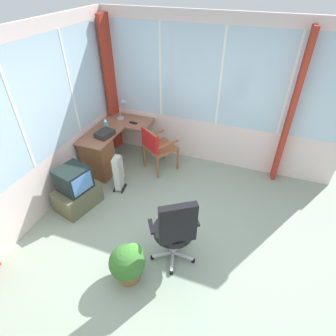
{
  "coord_description": "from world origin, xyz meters",
  "views": [
    {
      "loc": [
        -2.25,
        -0.73,
        3.11
      ],
      "look_at": [
        0.67,
        0.35,
        0.78
      ],
      "focal_mm": 29.43,
      "sensor_mm": 36.0,
      "label": 1
    }
  ],
  "objects_px": {
    "spray_bottle": "(106,124)",
    "tv_on_stand": "(76,190)",
    "tv_remote": "(133,123)",
    "potted_plant": "(128,262)",
    "wooden_armchair": "(155,145)",
    "desk_lamp": "(124,106)",
    "desk": "(100,154)",
    "office_chair": "(175,229)",
    "space_heater": "(119,172)",
    "paper_tray": "(105,134)"
  },
  "relations": [
    {
      "from": "potted_plant",
      "to": "space_heater",
      "type": "bearing_deg",
      "value": 32.07
    },
    {
      "from": "wooden_armchair",
      "to": "potted_plant",
      "type": "xyz_separation_m",
      "value": [
        -2.13,
        -0.53,
        -0.26
      ]
    },
    {
      "from": "tv_remote",
      "to": "office_chair",
      "type": "relative_size",
      "value": 0.14
    },
    {
      "from": "wooden_armchair",
      "to": "tv_remote",
      "type": "bearing_deg",
      "value": 62.4
    },
    {
      "from": "office_chair",
      "to": "tv_remote",
      "type": "bearing_deg",
      "value": 37.17
    },
    {
      "from": "desk",
      "to": "tv_remote",
      "type": "xyz_separation_m",
      "value": [
        0.69,
        -0.33,
        0.34
      ]
    },
    {
      "from": "desk",
      "to": "wooden_armchair",
      "type": "distance_m",
      "value": 0.98
    },
    {
      "from": "wooden_armchair",
      "to": "tv_on_stand",
      "type": "bearing_deg",
      "value": 148.93
    },
    {
      "from": "tv_remote",
      "to": "potted_plant",
      "type": "relative_size",
      "value": 0.29
    },
    {
      "from": "paper_tray",
      "to": "tv_on_stand",
      "type": "xyz_separation_m",
      "value": [
        -0.98,
        -0.02,
        -0.45
      ]
    },
    {
      "from": "desk",
      "to": "office_chair",
      "type": "relative_size",
      "value": 1.24
    },
    {
      "from": "tv_remote",
      "to": "office_chair",
      "type": "bearing_deg",
      "value": -139.26
    },
    {
      "from": "space_heater",
      "to": "desk",
      "type": "bearing_deg",
      "value": 61.17
    },
    {
      "from": "wooden_armchair",
      "to": "space_heater",
      "type": "relative_size",
      "value": 1.32
    },
    {
      "from": "paper_tray",
      "to": "space_heater",
      "type": "xyz_separation_m",
      "value": [
        -0.38,
        -0.42,
        -0.44
      ]
    },
    {
      "from": "space_heater",
      "to": "potted_plant",
      "type": "xyz_separation_m",
      "value": [
        -1.44,
        -0.91,
        -0.04
      ]
    },
    {
      "from": "desk",
      "to": "tv_on_stand",
      "type": "bearing_deg",
      "value": -173.27
    },
    {
      "from": "desk",
      "to": "desk_lamp",
      "type": "bearing_deg",
      "value": -4.63
    },
    {
      "from": "potted_plant",
      "to": "tv_remote",
      "type": "bearing_deg",
      "value": 24.06
    },
    {
      "from": "tv_on_stand",
      "to": "potted_plant",
      "type": "distance_m",
      "value": 1.55
    },
    {
      "from": "space_heater",
      "to": "paper_tray",
      "type": "bearing_deg",
      "value": 47.78
    },
    {
      "from": "spray_bottle",
      "to": "tv_on_stand",
      "type": "relative_size",
      "value": 0.3
    },
    {
      "from": "tv_on_stand",
      "to": "potted_plant",
      "type": "xyz_separation_m",
      "value": [
        -0.84,
        -1.3,
        -0.03
      ]
    },
    {
      "from": "desk",
      "to": "space_heater",
      "type": "distance_m",
      "value": 0.58
    },
    {
      "from": "spray_bottle",
      "to": "paper_tray",
      "type": "height_order",
      "value": "spray_bottle"
    },
    {
      "from": "desk_lamp",
      "to": "wooden_armchair",
      "type": "xyz_separation_m",
      "value": [
        -0.46,
        -0.81,
        -0.41
      ]
    },
    {
      "from": "wooden_armchair",
      "to": "office_chair",
      "type": "bearing_deg",
      "value": -150.53
    },
    {
      "from": "desk_lamp",
      "to": "spray_bottle",
      "type": "bearing_deg",
      "value": 171.53
    },
    {
      "from": "office_chair",
      "to": "potted_plant",
      "type": "distance_m",
      "value": 0.68
    },
    {
      "from": "spray_bottle",
      "to": "space_heater",
      "type": "distance_m",
      "value": 0.93
    },
    {
      "from": "desk",
      "to": "spray_bottle",
      "type": "bearing_deg",
      "value": 2.23
    },
    {
      "from": "potted_plant",
      "to": "office_chair",
      "type": "bearing_deg",
      "value": -47.11
    },
    {
      "from": "spray_bottle",
      "to": "tv_on_stand",
      "type": "height_order",
      "value": "spray_bottle"
    },
    {
      "from": "spray_bottle",
      "to": "tv_on_stand",
      "type": "bearing_deg",
      "value": -174.44
    },
    {
      "from": "tv_remote",
      "to": "spray_bottle",
      "type": "xyz_separation_m",
      "value": [
        -0.38,
        0.34,
        0.09
      ]
    },
    {
      "from": "spray_bottle",
      "to": "potted_plant",
      "type": "height_order",
      "value": "spray_bottle"
    },
    {
      "from": "space_heater",
      "to": "potted_plant",
      "type": "bearing_deg",
      "value": -147.93
    },
    {
      "from": "desk",
      "to": "tv_on_stand",
      "type": "xyz_separation_m",
      "value": [
        -0.88,
        -0.1,
        -0.08
      ]
    },
    {
      "from": "wooden_armchair",
      "to": "space_heater",
      "type": "distance_m",
      "value": 0.81
    },
    {
      "from": "wooden_armchair",
      "to": "office_chair",
      "type": "height_order",
      "value": "office_chair"
    },
    {
      "from": "spray_bottle",
      "to": "desk",
      "type": "bearing_deg",
      "value": -177.77
    },
    {
      "from": "desk_lamp",
      "to": "wooden_armchair",
      "type": "distance_m",
      "value": 1.01
    },
    {
      "from": "desk",
      "to": "tv_remote",
      "type": "distance_m",
      "value": 0.84
    },
    {
      "from": "desk_lamp",
      "to": "office_chair",
      "type": "distance_m",
      "value": 2.83
    },
    {
      "from": "desk",
      "to": "wooden_armchair",
      "type": "xyz_separation_m",
      "value": [
        0.41,
        -0.88,
        0.15
      ]
    },
    {
      "from": "wooden_armchair",
      "to": "potted_plant",
      "type": "distance_m",
      "value": 2.21
    },
    {
      "from": "tv_remote",
      "to": "potted_plant",
      "type": "height_order",
      "value": "tv_remote"
    },
    {
      "from": "spray_bottle",
      "to": "wooden_armchair",
      "type": "bearing_deg",
      "value": -84.01
    },
    {
      "from": "potted_plant",
      "to": "tv_on_stand",
      "type": "bearing_deg",
      "value": 57.23
    },
    {
      "from": "wooden_armchair",
      "to": "space_heater",
      "type": "bearing_deg",
      "value": 151.07
    }
  ]
}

